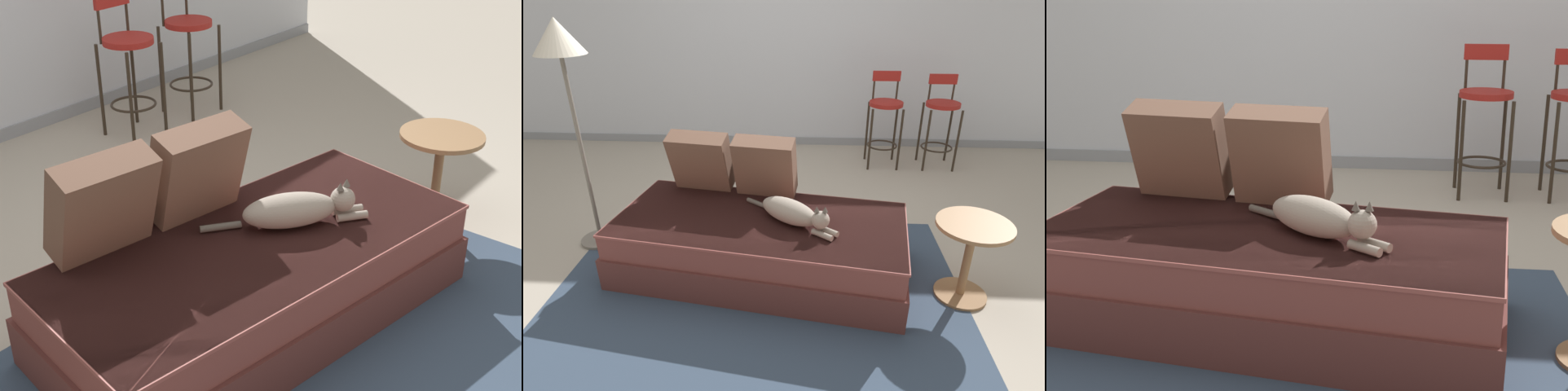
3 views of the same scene
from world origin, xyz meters
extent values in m
plane|color=#A89E8E|center=(0.00, 0.00, 0.00)|extent=(16.00, 16.00, 0.00)
cube|color=gray|center=(0.00, 2.20, 0.04)|extent=(8.00, 0.02, 0.09)
cube|color=#334256|center=(0.00, -0.70, 0.00)|extent=(2.59, 1.97, 0.01)
cube|color=brown|center=(0.00, -0.40, 0.11)|extent=(2.00, 1.16, 0.23)
cube|color=brown|center=(0.00, -0.40, 0.31)|extent=(1.96, 1.11, 0.18)
cube|color=brown|center=(0.00, -0.40, 0.39)|extent=(1.97, 1.13, 0.02)
cube|color=brown|center=(-0.46, 0.01, 0.63)|extent=(0.46, 0.34, 0.45)
cube|color=brown|center=(0.01, -0.06, 0.63)|extent=(0.45, 0.32, 0.44)
ellipsoid|color=gray|center=(0.19, -0.43, 0.48)|extent=(0.44, 0.39, 0.15)
sphere|color=gray|center=(0.38, -0.57, 0.50)|extent=(0.11, 0.11, 0.11)
cone|color=#544C44|center=(0.36, -0.57, 0.57)|extent=(0.03, 0.03, 0.04)
cone|color=#544C44|center=(0.41, -0.57, 0.57)|extent=(0.03, 0.03, 0.04)
cylinder|color=gray|center=(0.40, -0.62, 0.42)|extent=(0.13, 0.11, 0.04)
cylinder|color=gray|center=(0.43, -0.57, 0.42)|extent=(0.13, 0.11, 0.04)
cylinder|color=#544C44|center=(-0.03, -0.23, 0.42)|extent=(0.16, 0.13, 0.03)
cylinder|color=#2D2319|center=(0.94, 1.44, 0.32)|extent=(0.02, 0.02, 0.65)
cylinder|color=#2D2319|center=(1.24, 1.44, 0.32)|extent=(0.02, 0.02, 0.65)
cylinder|color=#2D2319|center=(0.94, 1.74, 0.32)|extent=(0.02, 0.02, 0.65)
cylinder|color=#2D2319|center=(1.24, 1.74, 0.32)|extent=(0.02, 0.02, 0.65)
torus|color=#2D2319|center=(1.09, 1.59, 0.22)|extent=(0.32, 0.32, 0.02)
cylinder|color=maroon|center=(1.09, 1.59, 0.67)|extent=(0.34, 0.34, 0.04)
cylinder|color=#2D2319|center=(0.97, 1.72, 0.78)|extent=(0.02, 0.02, 0.27)
cylinder|color=#2D2319|center=(1.21, 1.72, 0.78)|extent=(0.02, 0.02, 0.27)
cube|color=maroon|center=(1.09, 1.72, 0.92)|extent=(0.28, 0.03, 0.10)
cylinder|color=#2D2319|center=(1.51, 1.43, 0.32)|extent=(0.02, 0.02, 0.65)
cylinder|color=#2D2319|center=(1.51, 1.74, 0.32)|extent=(0.02, 0.02, 0.65)
cylinder|color=#2D2319|center=(1.54, 1.72, 0.77)|extent=(0.02, 0.02, 0.25)
camera|label=1|loc=(-2.02, -2.05, 2.01)|focal=50.00mm
camera|label=2|loc=(0.29, -2.85, 1.78)|focal=30.00mm
camera|label=3|loc=(0.46, -3.11, 1.37)|focal=50.00mm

